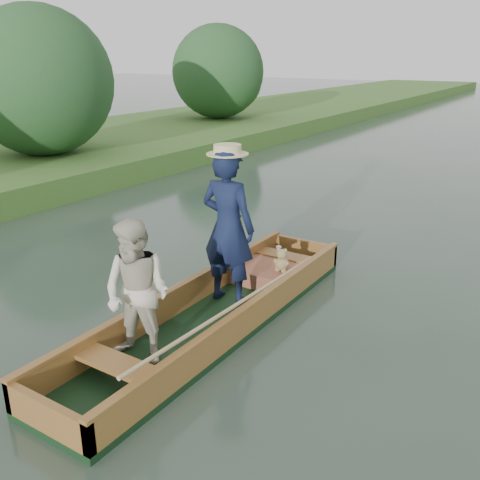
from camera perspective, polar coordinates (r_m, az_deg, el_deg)
The scene contains 3 objects.
ground at distance 6.72m, azimuth -2.81°, elevation -9.11°, with size 120.00×120.00×0.00m, color #283D30.
trees_far at distance 18.66m, azimuth -9.88°, elevation 16.65°, with size 4.58×13.03×4.41m.
punt at distance 6.45m, azimuth -3.78°, elevation -3.88°, with size 1.12×5.00×2.13m.
Camera 1 is at (3.48, -4.77, 3.21)m, focal length 40.00 mm.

